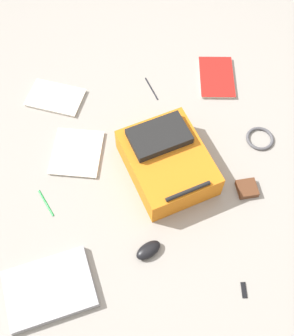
% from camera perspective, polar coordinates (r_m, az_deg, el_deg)
% --- Properties ---
extents(ground_plane, '(3.97, 3.97, 0.00)m').
position_cam_1_polar(ground_plane, '(1.80, 0.10, -0.64)').
color(ground_plane, gray).
extents(backpack, '(0.40, 0.46, 0.16)m').
position_cam_1_polar(backpack, '(1.75, 2.72, 0.96)').
color(backpack, orange).
rests_on(backpack, ground_plane).
extents(laptop, '(0.36, 0.28, 0.03)m').
position_cam_1_polar(laptop, '(1.65, -13.16, -15.72)').
color(laptop, '#929296').
rests_on(laptop, ground_plane).
extents(book_manual, '(0.30, 0.26, 0.02)m').
position_cam_1_polar(book_manual, '(2.07, -12.37, 9.34)').
color(book_manual, silver).
rests_on(book_manual, ground_plane).
extents(book_blue, '(0.20, 0.28, 0.02)m').
position_cam_1_polar(book_blue, '(2.13, 9.46, 12.10)').
color(book_blue, silver).
rests_on(book_blue, ground_plane).
extents(book_comic, '(0.27, 0.28, 0.01)m').
position_cam_1_polar(book_comic, '(1.87, -9.55, 2.07)').
color(book_comic, silver).
rests_on(book_comic, ground_plane).
extents(computer_mouse, '(0.12, 0.10, 0.04)m').
position_cam_1_polar(computer_mouse, '(1.65, 0.19, -11.13)').
color(computer_mouse, black).
rests_on(computer_mouse, ground_plane).
extents(cable_coil, '(0.12, 0.12, 0.01)m').
position_cam_1_polar(cable_coil, '(1.95, 15.15, 3.90)').
color(cable_coil, '#4C4C51').
rests_on(cable_coil, ground_plane).
extents(pen_black, '(0.06, 0.13, 0.01)m').
position_cam_1_polar(pen_black, '(1.79, -13.63, -4.63)').
color(pen_black, '#198C33').
rests_on(pen_black, ground_plane).
extents(pen_blue, '(0.04, 0.14, 0.01)m').
position_cam_1_polar(pen_blue, '(2.06, 0.63, 10.80)').
color(pen_blue, black).
rests_on(pen_blue, ground_plane).
extents(earbud_pouch, '(0.08, 0.08, 0.03)m').
position_cam_1_polar(earbud_pouch, '(1.80, 13.48, -2.74)').
color(earbud_pouch, '#59331E').
rests_on(earbud_pouch, ground_plane).
extents(usb_stick, '(0.03, 0.06, 0.01)m').
position_cam_1_polar(usb_stick, '(1.66, 13.09, -15.89)').
color(usb_stick, black).
rests_on(usb_stick, ground_plane).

